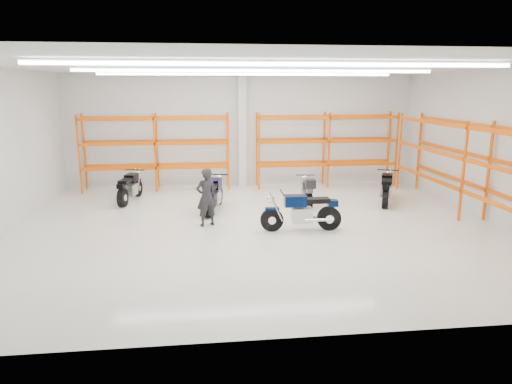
{
  "coord_description": "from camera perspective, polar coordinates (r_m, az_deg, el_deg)",
  "views": [
    {
      "loc": [
        -1.55,
        -12.51,
        3.9
      ],
      "look_at": [
        -0.05,
        0.5,
        0.94
      ],
      "focal_mm": 32.0,
      "sensor_mm": 36.0,
      "label": 1
    }
  ],
  "objects": [
    {
      "name": "pallet_racking_side",
      "position": [
        15.01,
        25.91,
        3.48
      ],
      "size": [
        0.87,
        9.07,
        3.0
      ],
      "color": "orange",
      "rests_on": "ground"
    },
    {
      "name": "structural_column",
      "position": [
        18.47,
        -1.74,
        7.62
      ],
      "size": [
        0.32,
        0.32,
        4.5
      ],
      "primitive_type": "cube",
      "color": "white",
      "rests_on": "ground"
    },
    {
      "name": "motorcycle_back_d",
      "position": [
        16.43,
        15.97,
        0.36
      ],
      "size": [
        1.11,
        2.11,
        1.1
      ],
      "color": "black",
      "rests_on": "ground"
    },
    {
      "name": "motorcycle_main",
      "position": [
        12.85,
        6.09,
        -2.55
      ],
      "size": [
        2.29,
        0.76,
        1.12
      ],
      "color": "black",
      "rests_on": "ground"
    },
    {
      "name": "motorcycle_back_c",
      "position": [
        15.59,
        6.41,
        0.08
      ],
      "size": [
        0.65,
        2.04,
        1.05
      ],
      "color": "black",
      "rests_on": "ground"
    },
    {
      "name": "motorcycle_back_a",
      "position": [
        16.61,
        -15.55,
        0.45
      ],
      "size": [
        0.83,
        2.15,
        1.06
      ],
      "color": "black",
      "rests_on": "ground"
    },
    {
      "name": "pallet_racking_back_left",
      "position": [
        18.2,
        -12.42,
        5.78
      ],
      "size": [
        5.67,
        0.87,
        3.0
      ],
      "color": "orange",
      "rests_on": "ground"
    },
    {
      "name": "ground",
      "position": [
        13.19,
        0.47,
        -4.45
      ],
      "size": [
        14.0,
        14.0,
        0.0
      ],
      "primitive_type": "plane",
      "color": "silver",
      "rests_on": "ground"
    },
    {
      "name": "room_shell",
      "position": [
        12.64,
        0.49,
        9.95
      ],
      "size": [
        14.02,
        12.02,
        4.51
      ],
      "color": "silver",
      "rests_on": "ground"
    },
    {
      "name": "standing_man",
      "position": [
        13.24,
        -6.25,
        -0.64
      ],
      "size": [
        0.73,
        0.62,
        1.7
      ],
      "primitive_type": "imported",
      "rotation": [
        0.0,
        0.0,
        3.56
      ],
      "color": "black",
      "rests_on": "ground"
    },
    {
      "name": "motorcycle_back_b",
      "position": [
        14.82,
        -5.41,
        -0.46
      ],
      "size": [
        0.94,
        2.27,
        1.13
      ],
      "color": "black",
      "rests_on": "ground"
    },
    {
      "name": "pallet_racking_back_right",
      "position": [
        18.77,
        8.81,
        6.13
      ],
      "size": [
        5.67,
        0.87,
        3.0
      ],
      "color": "orange",
      "rests_on": "ground"
    }
  ]
}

